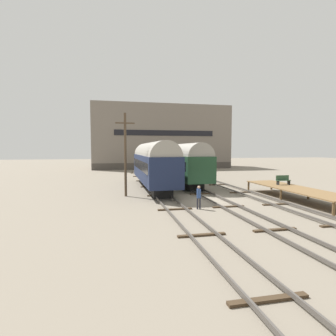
% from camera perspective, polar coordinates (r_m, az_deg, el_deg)
% --- Properties ---
extents(ground_plane, '(200.00, 200.00, 0.00)m').
position_cam_1_polar(ground_plane, '(23.87, 9.93, -6.86)').
color(ground_plane, slate).
extents(track_left, '(2.60, 60.00, 0.26)m').
position_cam_1_polar(track_left, '(22.62, -0.26, -7.04)').
color(track_left, '#4C4742').
rests_on(track_left, ground).
extents(track_middle, '(2.60, 60.00, 0.26)m').
position_cam_1_polar(track_middle, '(23.84, 9.94, -6.52)').
color(track_middle, '#4C4742').
rests_on(track_middle, ground).
extents(track_right, '(2.60, 60.00, 0.26)m').
position_cam_1_polar(track_right, '(25.72, 18.87, -5.90)').
color(track_right, '#4C4742').
rests_on(track_right, ground).
extents(train_car_green, '(3.08, 17.07, 5.20)m').
position_cam_1_polar(train_car_green, '(34.54, 2.79, 1.52)').
color(train_car_green, black).
rests_on(train_car_green, ground).
extents(train_car_navy, '(3.12, 15.58, 5.30)m').
position_cam_1_polar(train_car_navy, '(29.75, -3.24, 1.19)').
color(train_car_navy, black).
rests_on(train_car_navy, ground).
extents(station_platform, '(3.10, 11.62, 1.04)m').
position_cam_1_polar(station_platform, '(26.07, 25.93, -4.14)').
color(station_platform, brown).
rests_on(station_platform, ground).
extents(bench, '(1.40, 0.40, 0.91)m').
position_cam_1_polar(bench, '(28.06, 23.75, -2.34)').
color(bench, '#2D4C33').
rests_on(bench, station_platform).
extents(person_worker, '(0.32, 0.32, 1.78)m').
position_cam_1_polar(person_worker, '(19.95, 6.72, -5.87)').
color(person_worker, '#282833').
rests_on(person_worker, ground).
extents(utility_pole, '(1.80, 0.24, 7.93)m').
position_cam_1_polar(utility_pole, '(25.24, -9.27, 3.18)').
color(utility_pole, '#473828').
rests_on(utility_pole, ground).
extents(warehouse_building, '(31.88, 11.55, 14.68)m').
position_cam_1_polar(warehouse_building, '(64.27, -1.65, 6.67)').
color(warehouse_building, '#46403A').
rests_on(warehouse_building, ground).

